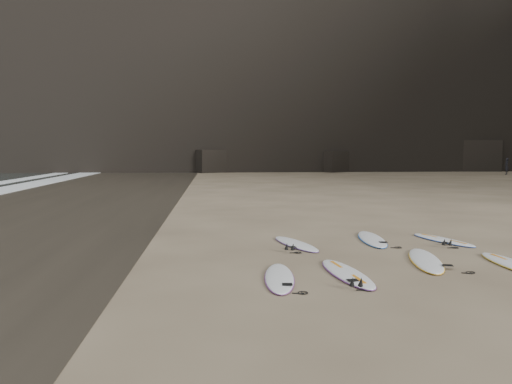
# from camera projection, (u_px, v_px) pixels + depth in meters

# --- Properties ---
(ground) EXTENTS (240.00, 240.00, 0.00)m
(ground) POSITION_uv_depth(u_px,v_px,m) (444.00, 266.00, 11.29)
(ground) COLOR #897559
(ground) RESTS_ON ground
(wet_sand) EXTENTS (12.00, 200.00, 0.01)m
(wet_sand) POSITION_uv_depth(u_px,v_px,m) (21.00, 214.00, 20.15)
(wet_sand) COLOR #383026
(wet_sand) RESTS_ON ground
(surfboard_0) EXTENTS (0.81, 2.44, 0.09)m
(surfboard_0) POSITION_uv_depth(u_px,v_px,m) (279.00, 277.00, 10.15)
(surfboard_0) COLOR white
(surfboard_0) RESTS_ON ground
(surfboard_1) EXTENTS (0.89, 2.62, 0.09)m
(surfboard_1) POSITION_uv_depth(u_px,v_px,m) (347.00, 273.00, 10.49)
(surfboard_1) COLOR white
(surfboard_1) RESTS_ON ground
(surfboard_2) EXTENTS (1.28, 2.77, 0.10)m
(surfboard_2) POSITION_uv_depth(u_px,v_px,m) (426.00, 260.00, 11.71)
(surfboard_2) COLOR white
(surfboard_2) RESTS_ON ground
(surfboard_5) EXTENTS (1.26, 2.46, 0.09)m
(surfboard_5) POSITION_uv_depth(u_px,v_px,m) (296.00, 244.00, 13.74)
(surfboard_5) COLOR white
(surfboard_5) RESTS_ON ground
(surfboard_6) EXTENTS (0.93, 2.70, 0.10)m
(surfboard_6) POSITION_uv_depth(u_px,v_px,m) (372.00, 239.00, 14.44)
(surfboard_6) COLOR white
(surfboard_6) RESTS_ON ground
(surfboard_7) EXTENTS (1.29, 2.35, 0.08)m
(surfboard_7) POSITION_uv_depth(u_px,v_px,m) (443.00, 240.00, 14.32)
(surfboard_7) COLOR white
(surfboard_7) RESTS_ON ground
(person_a) EXTENTS (0.66, 0.73, 1.68)m
(person_a) POSITION_uv_depth(u_px,v_px,m) (507.00, 166.00, 50.53)
(person_a) COLOR black
(person_a) RESTS_ON ground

